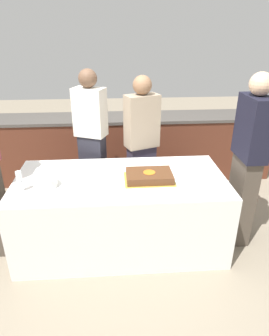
# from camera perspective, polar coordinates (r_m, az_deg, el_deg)

# --- Properties ---
(ground_plane) EXTENTS (14.00, 14.00, 0.00)m
(ground_plane) POSITION_cam_1_polar(r_m,az_deg,el_deg) (3.25, -2.43, -13.83)
(ground_plane) COLOR gray
(back_counter) EXTENTS (4.40, 0.58, 0.92)m
(back_counter) POSITION_cam_1_polar(r_m,az_deg,el_deg) (4.37, -3.26, 3.96)
(back_counter) COLOR #5B2D1E
(back_counter) RESTS_ON ground_plane
(dining_table) EXTENTS (1.99, 0.95, 0.75)m
(dining_table) POSITION_cam_1_polar(r_m,az_deg,el_deg) (3.02, -2.56, -8.28)
(dining_table) COLOR white
(dining_table) RESTS_ON ground_plane
(cake) EXTENTS (0.46, 0.33, 0.08)m
(cake) POSITION_cam_1_polar(r_m,az_deg,el_deg) (2.79, 2.82, -1.52)
(cake) COLOR gold
(cake) RESTS_ON dining_table
(plate_stack) EXTENTS (0.21, 0.21, 0.09)m
(plate_stack) POSITION_cam_1_polar(r_m,az_deg,el_deg) (2.78, -16.62, -2.57)
(plate_stack) COLOR white
(plate_stack) RESTS_ON dining_table
(wine_glass) EXTENTS (0.06, 0.06, 0.19)m
(wine_glass) POSITION_cam_1_polar(r_m,az_deg,el_deg) (2.73, -21.14, -1.80)
(wine_glass) COLOR white
(wine_glass) RESTS_ON dining_table
(side_plate_near_cake) EXTENTS (0.19, 0.19, 0.00)m
(side_plate_near_cake) POSITION_cam_1_polar(r_m,az_deg,el_deg) (3.09, 1.70, 0.55)
(side_plate_near_cake) COLOR white
(side_plate_near_cake) RESTS_ON dining_table
(person_cutting_cake) EXTENTS (0.41, 0.32, 1.59)m
(person_cutting_cake) POSITION_cam_1_polar(r_m,az_deg,el_deg) (3.45, 1.37, 4.65)
(person_cutting_cake) COLOR #383347
(person_cutting_cake) RESTS_ON ground_plane
(person_seated_right) EXTENTS (0.20, 0.40, 1.71)m
(person_seated_right) POSITION_cam_1_polar(r_m,az_deg,el_deg) (3.05, 20.73, 1.21)
(person_seated_right) COLOR #4C4238
(person_seated_right) RESTS_ON ground_plane
(person_standing_back) EXTENTS (0.39, 0.32, 1.66)m
(person_standing_back) POSITION_cam_1_polar(r_m,az_deg,el_deg) (3.43, -8.14, 4.97)
(person_standing_back) COLOR #282833
(person_standing_back) RESTS_ON ground_plane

